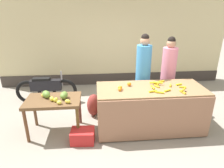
# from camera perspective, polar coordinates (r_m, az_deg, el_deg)

# --- Properties ---
(ground_plane) EXTENTS (24.00, 24.00, 0.00)m
(ground_plane) POSITION_cam_1_polar(r_m,az_deg,el_deg) (4.30, 4.03, -12.68)
(ground_plane) COLOR gray
(market_wall_back) EXTENTS (7.29, 0.23, 3.38)m
(market_wall_back) POSITION_cam_1_polar(r_m,az_deg,el_deg) (6.35, 0.42, 14.62)
(market_wall_back) COLOR beige
(market_wall_back) RESTS_ON ground
(fruit_stall_counter) EXTENTS (2.16, 0.93, 0.91)m
(fruit_stall_counter) POSITION_cam_1_polar(r_m,az_deg,el_deg) (4.15, 10.96, -7.01)
(fruit_stall_counter) COLOR olive
(fruit_stall_counter) RESTS_ON ground
(side_table_wooden) EXTENTS (1.06, 0.68, 0.75)m
(side_table_wooden) POSITION_cam_1_polar(r_m,az_deg,el_deg) (4.02, -16.77, -5.55)
(side_table_wooden) COLOR brown
(side_table_wooden) RESTS_ON ground
(banana_bunch_pile) EXTENTS (0.80, 0.70, 0.07)m
(banana_bunch_pile) POSITION_cam_1_polar(r_m,az_deg,el_deg) (4.03, 15.05, -0.67)
(banana_bunch_pile) COLOR gold
(banana_bunch_pile) RESTS_ON fruit_stall_counter
(orange_pile) EXTENTS (0.30, 0.32, 0.08)m
(orange_pile) POSITION_cam_1_polar(r_m,az_deg,el_deg) (3.85, 3.46, -0.76)
(orange_pile) COLOR orange
(orange_pile) RESTS_ON fruit_stall_counter
(mango_papaya_pile) EXTENTS (0.63, 0.49, 0.14)m
(mango_papaya_pile) POSITION_cam_1_polar(r_m,az_deg,el_deg) (3.95, -16.34, -3.37)
(mango_papaya_pile) COLOR yellow
(mango_papaya_pile) RESTS_ON side_table_wooden
(vendor_woman_blue_shirt) EXTENTS (0.34, 0.34, 1.89)m
(vendor_woman_blue_shirt) POSITION_cam_1_polar(r_m,az_deg,el_deg) (4.59, 9.04, 2.71)
(vendor_woman_blue_shirt) COLOR #33333D
(vendor_woman_blue_shirt) RESTS_ON ground
(vendor_woman_pink_shirt) EXTENTS (0.34, 0.34, 1.82)m
(vendor_woman_pink_shirt) POSITION_cam_1_polar(r_m,az_deg,el_deg) (4.85, 16.05, 2.62)
(vendor_woman_pink_shirt) COLOR #33333D
(vendor_woman_pink_shirt) RESTS_ON ground
(parked_motorcycle) EXTENTS (1.60, 0.18, 0.88)m
(parked_motorcycle) POSITION_cam_1_polar(r_m,az_deg,el_deg) (5.47, -18.67, -1.28)
(parked_motorcycle) COLOR black
(parked_motorcycle) RESTS_ON ground
(produce_crate) EXTENTS (0.46, 0.35, 0.26)m
(produce_crate) POSITION_cam_1_polar(r_m,az_deg,el_deg) (3.88, -8.58, -14.83)
(produce_crate) COLOR red
(produce_crate) RESTS_ON ground
(produce_sack) EXTENTS (0.42, 0.45, 0.53)m
(produce_sack) POSITION_cam_1_polar(r_m,az_deg,el_deg) (4.65, -5.39, -6.11)
(produce_sack) COLOR maroon
(produce_sack) RESTS_ON ground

